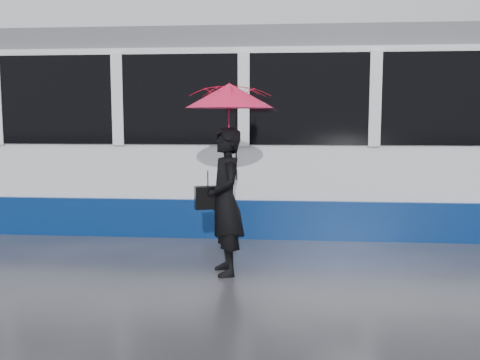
# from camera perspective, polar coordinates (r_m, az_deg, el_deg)

# --- Properties ---
(ground) EXTENTS (90.00, 90.00, 0.00)m
(ground) POSITION_cam_1_polar(r_m,az_deg,el_deg) (7.31, 3.17, -8.56)
(ground) COLOR #28282D
(ground) RESTS_ON ground
(rails) EXTENTS (34.00, 1.51, 0.02)m
(rails) POSITION_cam_1_polar(r_m,az_deg,el_deg) (9.74, 3.65, -4.63)
(rails) COLOR #3F3D38
(rails) RESTS_ON ground
(tram) EXTENTS (26.00, 2.56, 3.35)m
(tram) POSITION_cam_1_polar(r_m,az_deg,el_deg) (9.56, 3.99, 4.98)
(tram) COLOR white
(tram) RESTS_ON ground
(woman) EXTENTS (0.62, 0.76, 1.80)m
(woman) POSITION_cam_1_polar(r_m,az_deg,el_deg) (6.53, -1.55, -2.31)
(woman) COLOR black
(woman) RESTS_ON ground
(umbrella) EXTENTS (1.34, 1.34, 1.22)m
(umbrella) POSITION_cam_1_polar(r_m,az_deg,el_deg) (6.44, -1.13, 7.16)
(umbrella) COLOR #DD125B
(umbrella) RESTS_ON ground
(handbag) EXTENTS (0.35, 0.24, 0.46)m
(handbag) POSITION_cam_1_polar(r_m,az_deg,el_deg) (6.57, -3.44, -1.88)
(handbag) COLOR black
(handbag) RESTS_ON ground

